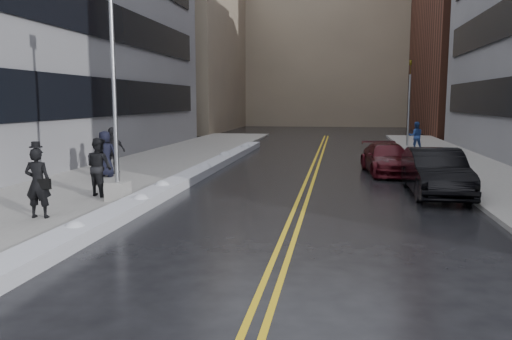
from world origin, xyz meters
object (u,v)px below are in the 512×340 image
at_px(fire_hydrant, 462,165).
at_px(car_black, 436,172).
at_px(lamppost, 115,126).
at_px(traffic_signal, 409,100).
at_px(pedestrian_fedora, 38,183).
at_px(pedestrian_b, 99,167).
at_px(car_maroon, 387,159).
at_px(pedestrian_east, 416,136).
at_px(pedestrian_c, 105,154).
at_px(pedestrian_d, 113,150).

bearing_deg(fire_hydrant, car_black, -112.74).
xyz_separation_m(lamppost, traffic_signal, (11.80, 22.00, 0.87)).
bearing_deg(pedestrian_fedora, pedestrian_b, -98.95).
relative_size(traffic_signal, pedestrian_fedora, 3.12).
distance_m(lamppost, car_maroon, 12.66).
distance_m(traffic_signal, pedestrian_east, 4.08).
bearing_deg(lamppost, pedestrian_c, 120.02).
bearing_deg(pedestrian_east, car_maroon, 73.52).
relative_size(pedestrian_d, car_maroon, 0.43).
bearing_deg(lamppost, pedestrian_fedora, -111.85).
bearing_deg(pedestrian_fedora, car_maroon, -139.12).
distance_m(fire_hydrant, car_black, 5.05).
bearing_deg(pedestrian_b, car_maroon, -114.64).
bearing_deg(pedestrian_fedora, lamppost, -118.47).
relative_size(pedestrian_b, pedestrian_c, 1.02).
xyz_separation_m(lamppost, pedestrian_d, (-2.79, 5.57, -1.37)).
distance_m(fire_hydrant, car_maroon, 3.17).
height_order(fire_hydrant, traffic_signal, traffic_signal).
distance_m(car_black, car_maroon, 5.31).
xyz_separation_m(lamppost, fire_hydrant, (12.30, 8.00, -1.98)).
relative_size(traffic_signal, pedestrian_b, 3.06).
height_order(traffic_signal, car_black, traffic_signal).
xyz_separation_m(fire_hydrant, traffic_signal, (-0.50, 14.00, 2.85)).
relative_size(pedestrian_fedora, pedestrian_d, 0.95).
xyz_separation_m(pedestrian_fedora, car_black, (11.41, 5.99, -0.29)).
bearing_deg(pedestrian_d, lamppost, 122.13).
bearing_deg(pedestrian_b, traffic_signal, -93.46).
distance_m(fire_hydrant, pedestrian_d, 15.30).
bearing_deg(pedestrian_east, fire_hydrant, 90.75).
bearing_deg(pedestrian_d, pedestrian_fedora, 107.43).
xyz_separation_m(pedestrian_d, pedestrian_east, (14.67, 13.09, -0.10)).
relative_size(pedestrian_c, car_maroon, 0.41).
height_order(pedestrian_fedora, car_black, pedestrian_fedora).
distance_m(lamppost, fire_hydrant, 14.81).
bearing_deg(car_maroon, lamppost, -143.44).
relative_size(pedestrian_fedora, pedestrian_b, 0.98).
relative_size(fire_hydrant, pedestrian_b, 0.37).
height_order(lamppost, pedestrian_b, lamppost).
relative_size(pedestrian_c, pedestrian_east, 1.05).
xyz_separation_m(fire_hydrant, car_maroon, (-3.13, 0.53, 0.14)).
distance_m(fire_hydrant, pedestrian_east, 10.67).
relative_size(fire_hydrant, pedestrian_d, 0.36).
relative_size(lamppost, pedestrian_c, 3.95).
xyz_separation_m(pedestrian_d, car_black, (13.14, -2.22, -0.34)).
height_order(fire_hydrant, pedestrian_east, pedestrian_east).
bearing_deg(pedestrian_d, pedestrian_c, 103.23).
xyz_separation_m(fire_hydrant, pedestrian_c, (-14.96, -3.39, 0.57)).
height_order(fire_hydrant, pedestrian_c, pedestrian_c).
relative_size(fire_hydrant, pedestrian_fedora, 0.38).
bearing_deg(lamppost, pedestrian_b, 146.04).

